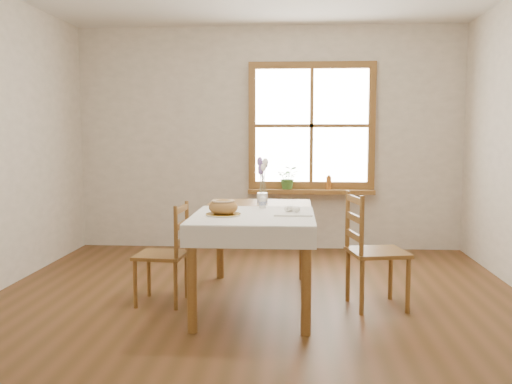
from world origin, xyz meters
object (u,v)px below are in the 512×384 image
bread_plate (223,215)px  flower_vase (262,200)px  chair_right (378,250)px  chair_left (161,253)px  dining_table (256,221)px

bread_plate → flower_vase: size_ratio=2.52×
chair_right → bread_plate: chair_right is taller
chair_right → flower_vase: bearing=55.9°
chair_left → bread_plate: bearing=67.7°
chair_left → bread_plate: chair_left is taller
bread_plate → flower_vase: bearing=69.3°
dining_table → bread_plate: bread_plate is taller
chair_right → flower_vase: 1.06m
bread_plate → flower_vase: 0.71m
chair_right → bread_plate: (-1.18, -0.28, 0.31)m
flower_vase → bread_plate: bearing=-110.7°
bread_plate → chair_left: bearing=153.4°
chair_right → flower_vase: size_ratio=9.02×
dining_table → chair_left: chair_left is taller
chair_left → chair_right: chair_right is taller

